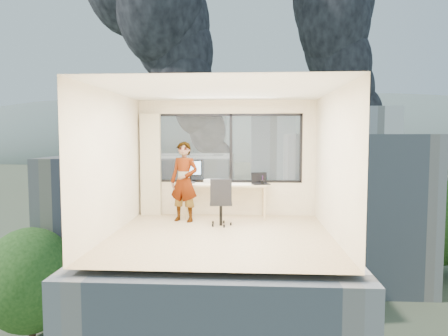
# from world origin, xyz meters

# --- Properties ---
(floor) EXTENTS (4.00, 4.00, 0.01)m
(floor) POSITION_xyz_m (0.00, 0.00, 0.00)
(floor) COLOR beige
(floor) RESTS_ON ground
(ceiling) EXTENTS (4.00, 4.00, 0.01)m
(ceiling) POSITION_xyz_m (0.00, 0.00, 2.60)
(ceiling) COLOR white
(ceiling) RESTS_ON ground
(wall_front) EXTENTS (4.00, 0.01, 2.60)m
(wall_front) POSITION_xyz_m (0.00, -2.00, 1.30)
(wall_front) COLOR beige
(wall_front) RESTS_ON ground
(wall_left) EXTENTS (0.01, 4.00, 2.60)m
(wall_left) POSITION_xyz_m (-2.00, 0.00, 1.30)
(wall_left) COLOR beige
(wall_left) RESTS_ON ground
(wall_right) EXTENTS (0.01, 4.00, 2.60)m
(wall_right) POSITION_xyz_m (2.00, 0.00, 1.30)
(wall_right) COLOR beige
(wall_right) RESTS_ON ground
(window_wall) EXTENTS (3.30, 0.16, 1.55)m
(window_wall) POSITION_xyz_m (0.05, 2.00, 1.52)
(window_wall) COLOR black
(window_wall) RESTS_ON ground
(curtain) EXTENTS (0.45, 0.14, 2.30)m
(curtain) POSITION_xyz_m (-1.72, 1.88, 1.15)
(curtain) COLOR #F4EABE
(curtain) RESTS_ON floor
(desk) EXTENTS (1.80, 0.60, 0.75)m
(desk) POSITION_xyz_m (0.00, 1.66, 0.38)
(desk) COLOR beige
(desk) RESTS_ON floor
(chair) EXTENTS (0.54, 0.54, 0.98)m
(chair) POSITION_xyz_m (-0.05, 0.84, 0.49)
(chair) COLOR black
(chair) RESTS_ON floor
(person) EXTENTS (0.71, 0.57, 1.68)m
(person) POSITION_xyz_m (-0.85, 1.21, 0.84)
(person) COLOR #2D2D33
(person) RESTS_ON floor
(monitor) EXTENTS (0.54, 0.17, 0.53)m
(monitor) POSITION_xyz_m (-0.80, 1.78, 1.01)
(monitor) COLOR black
(monitor) RESTS_ON desk
(game_console) EXTENTS (0.40, 0.37, 0.08)m
(game_console) POSITION_xyz_m (-0.31, 1.86, 0.79)
(game_console) COLOR white
(game_console) RESTS_ON desk
(laptop) EXTENTS (0.45, 0.47, 0.23)m
(laptop) POSITION_xyz_m (0.77, 1.60, 0.87)
(laptop) COLOR black
(laptop) RESTS_ON desk
(cellphone) EXTENTS (0.12, 0.08, 0.01)m
(cellphone) POSITION_xyz_m (-0.02, 1.55, 0.76)
(cellphone) COLOR black
(cellphone) RESTS_ON desk
(pen_cup) EXTENTS (0.08, 0.08, 0.09)m
(pen_cup) POSITION_xyz_m (0.80, 1.57, 0.80)
(pen_cup) COLOR black
(pen_cup) RESTS_ON desk
(handbag) EXTENTS (0.27, 0.20, 0.19)m
(handbag) POSITION_xyz_m (0.80, 1.87, 0.84)
(handbag) COLOR #0D4A50
(handbag) RESTS_ON desk
(exterior_ground) EXTENTS (400.00, 400.00, 0.04)m
(exterior_ground) POSITION_xyz_m (0.00, 120.00, -14.00)
(exterior_ground) COLOR #515B3D
(exterior_ground) RESTS_ON ground
(near_bldg_a) EXTENTS (16.00, 12.00, 14.00)m
(near_bldg_a) POSITION_xyz_m (-9.00, 30.00, -7.00)
(near_bldg_a) COLOR beige
(near_bldg_a) RESTS_ON exterior_ground
(near_bldg_b) EXTENTS (14.00, 13.00, 16.00)m
(near_bldg_b) POSITION_xyz_m (12.00, 38.00, -6.00)
(near_bldg_b) COLOR silver
(near_bldg_b) RESTS_ON exterior_ground
(far_tower_a) EXTENTS (14.00, 14.00, 28.00)m
(far_tower_a) POSITION_xyz_m (-35.00, 95.00, 0.00)
(far_tower_a) COLOR silver
(far_tower_a) RESTS_ON exterior_ground
(far_tower_b) EXTENTS (13.00, 13.00, 30.00)m
(far_tower_b) POSITION_xyz_m (8.00, 120.00, 1.00)
(far_tower_b) COLOR silver
(far_tower_b) RESTS_ON exterior_ground
(far_tower_c) EXTENTS (15.00, 15.00, 26.00)m
(far_tower_c) POSITION_xyz_m (45.00, 140.00, -1.00)
(far_tower_c) COLOR silver
(far_tower_c) RESTS_ON exterior_ground
(far_tower_d) EXTENTS (16.00, 14.00, 22.00)m
(far_tower_d) POSITION_xyz_m (-60.00, 150.00, -3.00)
(far_tower_d) COLOR silver
(far_tower_d) RESTS_ON exterior_ground
(hill_a) EXTENTS (288.00, 216.00, 90.00)m
(hill_a) POSITION_xyz_m (-120.00, 320.00, -14.00)
(hill_a) COLOR slate
(hill_a) RESTS_ON exterior_ground
(hill_b) EXTENTS (300.00, 220.00, 96.00)m
(hill_b) POSITION_xyz_m (100.00, 320.00, -14.00)
(hill_b) COLOR slate
(hill_b) RESTS_ON exterior_ground
(tree_a) EXTENTS (7.00, 7.00, 8.00)m
(tree_a) POSITION_xyz_m (-16.00, 22.00, -10.00)
(tree_a) COLOR #224717
(tree_a) RESTS_ON exterior_ground
(tree_b) EXTENTS (7.60, 7.60, 9.00)m
(tree_b) POSITION_xyz_m (4.00, 18.00, -9.50)
(tree_b) COLOR #224717
(tree_b) RESTS_ON exterior_ground
(tree_c) EXTENTS (8.40, 8.40, 10.00)m
(tree_c) POSITION_xyz_m (22.00, 40.00, -9.00)
(tree_c) COLOR #224717
(tree_c) RESTS_ON exterior_ground
(smoke_plume_a) EXTENTS (40.00, 24.00, 90.00)m
(smoke_plume_a) POSITION_xyz_m (-10.00, 150.00, 39.00)
(smoke_plume_a) COLOR black
(smoke_plume_a) RESTS_ON exterior_ground
(smoke_plume_b) EXTENTS (30.00, 18.00, 70.00)m
(smoke_plume_b) POSITION_xyz_m (55.00, 170.00, 27.00)
(smoke_plume_b) COLOR black
(smoke_plume_b) RESTS_ON exterior_ground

